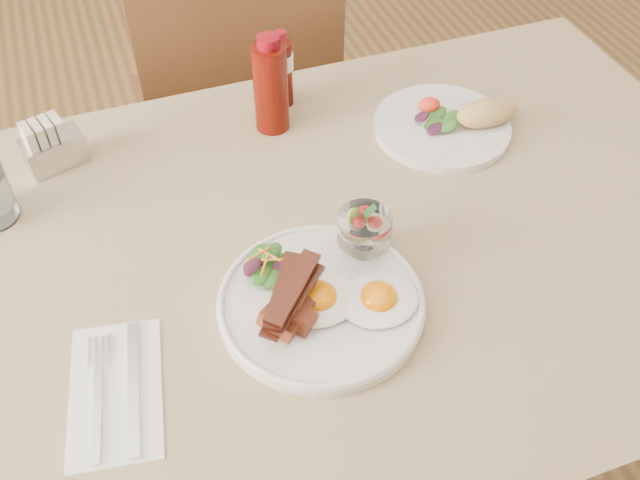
% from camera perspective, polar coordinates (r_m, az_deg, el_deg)
% --- Properties ---
extents(table, '(1.33, 0.88, 0.75)m').
position_cam_1_polar(table, '(1.12, 1.72, -2.98)').
color(table, brown).
rests_on(table, ground).
extents(chair_far, '(0.42, 0.42, 0.93)m').
position_cam_1_polar(chair_far, '(1.68, -6.63, 10.29)').
color(chair_far, brown).
rests_on(chair_far, ground).
extents(main_plate, '(0.28, 0.28, 0.02)m').
position_cam_1_polar(main_plate, '(0.96, 0.09, -5.12)').
color(main_plate, silver).
rests_on(main_plate, table).
extents(fried_eggs, '(0.21, 0.15, 0.03)m').
position_cam_1_polar(fried_eggs, '(0.95, 2.29, -4.67)').
color(fried_eggs, white).
rests_on(fried_eggs, main_plate).
extents(bacon_potato_pile, '(0.11, 0.12, 0.06)m').
position_cam_1_polar(bacon_potato_pile, '(0.92, -2.36, -5.09)').
color(bacon_potato_pile, maroon).
rests_on(bacon_potato_pile, main_plate).
extents(side_salad, '(0.07, 0.07, 0.04)m').
position_cam_1_polar(side_salad, '(0.97, -4.22, -2.15)').
color(side_salad, '#265516').
rests_on(side_salad, main_plate).
extents(fruit_cup, '(0.08, 0.08, 0.08)m').
position_cam_1_polar(fruit_cup, '(0.99, 3.57, 0.90)').
color(fruit_cup, white).
rests_on(fruit_cup, main_plate).
extents(second_plate, '(0.25, 0.23, 0.06)m').
position_cam_1_polar(second_plate, '(1.26, 10.57, 9.25)').
color(second_plate, silver).
rests_on(second_plate, table).
extents(ketchup_bottle, '(0.06, 0.06, 0.17)m').
position_cam_1_polar(ketchup_bottle, '(1.21, -3.97, 12.17)').
color(ketchup_bottle, '#500A04').
rests_on(ketchup_bottle, table).
extents(hot_sauce_bottle, '(0.05, 0.05, 0.14)m').
position_cam_1_polar(hot_sauce_bottle, '(1.27, -3.06, 13.46)').
color(hot_sauce_bottle, '#500A04').
rests_on(hot_sauce_bottle, table).
extents(sugar_caddy, '(0.11, 0.08, 0.09)m').
position_cam_1_polar(sugar_caddy, '(1.23, -20.66, 7.00)').
color(sugar_caddy, silver).
rests_on(sugar_caddy, table).
extents(napkin_cutlery, '(0.14, 0.22, 0.01)m').
position_cam_1_polar(napkin_cutlery, '(0.93, -15.95, -11.51)').
color(napkin_cutlery, white).
rests_on(napkin_cutlery, table).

